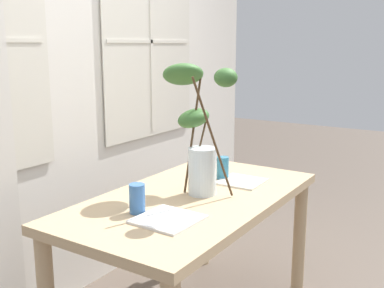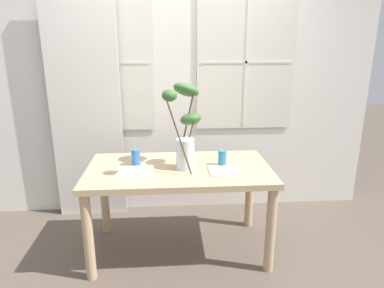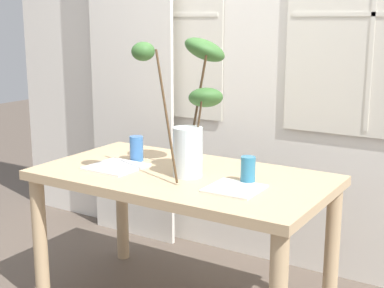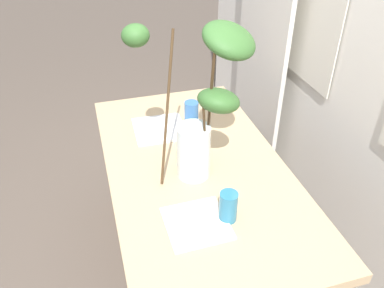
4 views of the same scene
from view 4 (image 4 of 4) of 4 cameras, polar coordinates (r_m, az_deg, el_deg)
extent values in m
plane|color=brown|center=(2.44, 0.50, -17.71)|extent=(14.00, 14.00, 0.00)
cube|color=silver|center=(2.70, 10.56, 18.21)|extent=(0.70, 0.03, 2.38)
cube|color=tan|center=(1.90, 0.62, -3.77)|extent=(1.53, 0.83, 0.05)
cylinder|color=tan|center=(2.65, -11.34, -2.46)|extent=(0.08, 0.08, 0.73)
cylinder|color=tan|center=(2.76, 3.45, 0.01)|extent=(0.08, 0.08, 0.73)
cylinder|color=silver|center=(1.76, 0.21, -1.10)|extent=(0.15, 0.15, 0.25)
cylinder|color=silver|center=(1.81, 0.21, -3.19)|extent=(0.14, 0.14, 0.08)
cylinder|color=#47331E|center=(1.71, 1.91, 0.77)|extent=(0.10, 0.07, 0.39)
ellipsoid|color=#38662D|center=(1.60, 3.88, 6.31)|extent=(0.25, 0.25, 0.16)
cylinder|color=#47331E|center=(1.68, -3.64, 4.96)|extent=(0.22, 0.14, 0.63)
ellipsoid|color=#38662D|center=(1.59, -8.22, 15.34)|extent=(0.15, 0.16, 0.09)
cylinder|color=#47331E|center=(1.66, 2.54, 4.56)|extent=(0.15, 0.03, 0.63)
ellipsoid|color=#38662D|center=(1.55, 5.39, 14.81)|extent=(0.26, 0.27, 0.21)
cylinder|color=#386BAD|center=(2.15, -0.08, 4.39)|extent=(0.08, 0.08, 0.14)
cylinder|color=teal|center=(1.58, 5.30, -9.05)|extent=(0.07, 0.07, 0.13)
cube|color=white|center=(2.15, -4.74, 2.23)|extent=(0.28, 0.28, 0.01)
cube|color=silver|center=(1.60, 0.67, -11.44)|extent=(0.25, 0.25, 0.01)
camera|label=1|loc=(3.54, -33.23, 23.87)|focal=43.55mm
camera|label=2|loc=(2.71, -73.75, 7.13)|focal=31.95mm
camera|label=3|loc=(1.95, -99.66, -19.90)|focal=51.96mm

